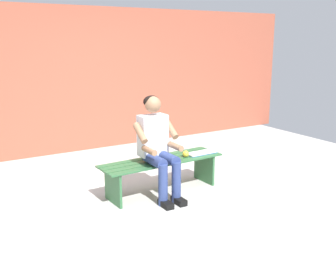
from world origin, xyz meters
name	(u,v)px	position (x,y,z in m)	size (l,w,h in m)	color
ground_plane	(123,248)	(1.01, 1.00, -0.02)	(10.00, 7.00, 0.04)	#B2B2AD
brick_wall	(59,81)	(0.50, -2.52, 1.21)	(9.50, 0.24, 2.42)	#9E4C38
bench_near	(162,167)	(0.00, 0.00, 0.32)	(1.61, 0.51, 0.42)	#2D6038
person_seated	(157,143)	(0.12, 0.10, 0.67)	(0.50, 0.69, 1.23)	silver
apple	(186,154)	(-0.31, 0.06, 0.47)	(0.08, 0.08, 0.08)	gold
book_open	(202,153)	(-0.58, 0.05, 0.43)	(0.42, 0.17, 0.02)	white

